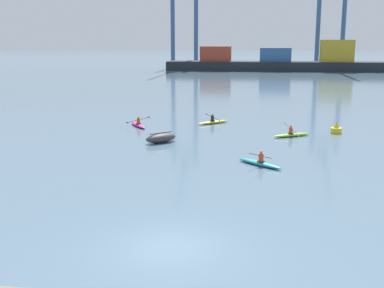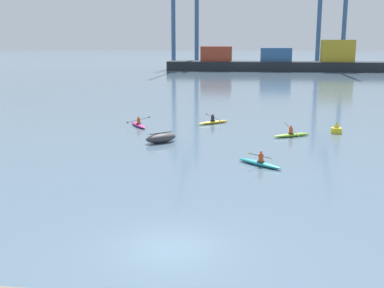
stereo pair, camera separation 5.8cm
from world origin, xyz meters
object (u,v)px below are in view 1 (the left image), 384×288
kayak_magenta (138,125)px  kayak_lime (291,134)px  channel_buoy (336,129)px  kayak_yellow (213,122)px  gantry_crane_west_mid (332,6)px  kayak_teal (260,163)px  capsized_dinghy (161,138)px  container_barge (278,62)px

kayak_magenta → kayak_lime: bearing=-12.5°
channel_buoy → kayak_yellow: channel_buoy is taller
channel_buoy → gantry_crane_west_mid: bearing=82.4°
gantry_crane_west_mid → kayak_teal: (-19.64, -110.36, -16.76)m
capsized_dinghy → kayak_teal: bearing=-39.0°
channel_buoy → kayak_magenta: channel_buoy is taller
kayak_lime → kayak_yellow: bearing=141.4°
capsized_dinghy → kayak_lime: size_ratio=0.81×
container_barge → capsized_dinghy: (-12.43, -92.42, -2.03)m
gantry_crane_west_mid → channel_buoy: size_ratio=33.65×
kayak_teal → kayak_yellow: 15.66m
kayak_lime → kayak_yellow: kayak_lime is taller
channel_buoy → kayak_lime: size_ratio=0.31×
channel_buoy → kayak_lime: (-3.81, -2.02, -0.19)m
gantry_crane_west_mid → kayak_lime: 103.51m
capsized_dinghy → kayak_teal: size_ratio=0.89×
kayak_lime → channel_buoy: bearing=27.9°
kayak_lime → container_barge: bearing=88.4°
channel_buoy → kayak_magenta: size_ratio=0.31×
container_barge → kayak_teal: bearing=-92.9°
capsized_dinghy → channel_buoy: (13.78, 5.67, 0.01)m
kayak_teal → kayak_lime: (2.58, 9.64, 0.00)m
kayak_teal → kayak_magenta: 16.59m
kayak_yellow → gantry_crane_west_mid: bearing=75.9°
container_barge → kayak_teal: (-5.03, -98.41, -2.20)m
kayak_teal → channel_buoy: bearing=61.3°
gantry_crane_west_mid → kayak_lime: (-17.06, -100.71, -16.76)m
kayak_magenta → channel_buoy: bearing=-3.2°
container_barge → kayak_lime: container_barge is taller
capsized_dinghy → kayak_teal: kayak_teal is taller
container_barge → capsized_dinghy: container_barge is taller
capsized_dinghy → kayak_lime: 10.63m
gantry_crane_west_mid → kayak_yellow: gantry_crane_west_mid is taller
capsized_dinghy → kayak_magenta: kayak_magenta is taller
kayak_teal → kayak_magenta: size_ratio=0.92×
kayak_teal → kayak_magenta: kayak_teal is taller
gantry_crane_west_mid → channel_buoy: bearing=-97.6°
kayak_magenta → capsized_dinghy: bearing=-62.9°
container_barge → channel_buoy: size_ratio=55.67×
gantry_crane_west_mid → kayak_magenta: size_ratio=10.53×
gantry_crane_west_mid → kayak_yellow: bearing=-104.1°
kayak_teal → kayak_yellow: (-4.23, 15.08, -0.00)m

